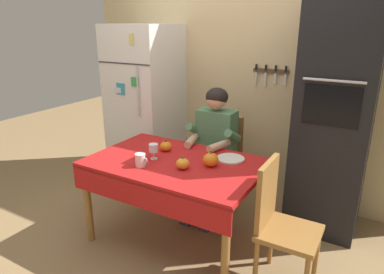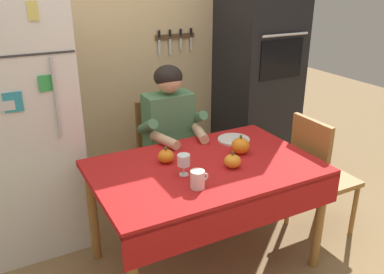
{
  "view_description": "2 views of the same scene",
  "coord_description": "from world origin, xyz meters",
  "px_view_note": "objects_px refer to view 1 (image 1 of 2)",
  "views": [
    {
      "loc": [
        1.42,
        -2.08,
        1.81
      ],
      "look_at": [
        0.11,
        0.18,
        0.94
      ],
      "focal_mm": 32.13,
      "sensor_mm": 36.0,
      "label": 1
    },
    {
      "loc": [
        -1.14,
        -1.88,
        1.86
      ],
      "look_at": [
        -0.01,
        0.25,
        0.88
      ],
      "focal_mm": 37.9,
      "sensor_mm": 36.0,
      "label": 2
    }
  ],
  "objects_px": {
    "chair_right_side": "(279,220)",
    "pumpkin_medium": "(166,146)",
    "wall_oven": "(335,116)",
    "dining_table": "(174,171)",
    "refrigerator": "(146,107)",
    "seated_person": "(213,142)",
    "pumpkin_small": "(183,164)",
    "pumpkin_large": "(211,160)",
    "serving_tray": "(230,159)",
    "coffee_mug": "(141,160)",
    "wine_glass": "(154,148)",
    "chair_behind_person": "(221,157)"
  },
  "relations": [
    {
      "from": "pumpkin_small",
      "to": "coffee_mug",
      "type": "bearing_deg",
      "value": -158.32
    },
    {
      "from": "wall_oven",
      "to": "wine_glass",
      "type": "height_order",
      "value": "wall_oven"
    },
    {
      "from": "chair_behind_person",
      "to": "seated_person",
      "type": "relative_size",
      "value": 0.75
    },
    {
      "from": "chair_right_side",
      "to": "coffee_mug",
      "type": "xyz_separation_m",
      "value": [
        -1.08,
        -0.15,
        0.28
      ]
    },
    {
      "from": "wall_oven",
      "to": "dining_table",
      "type": "height_order",
      "value": "wall_oven"
    },
    {
      "from": "chair_behind_person",
      "to": "pumpkin_medium",
      "type": "xyz_separation_m",
      "value": [
        -0.25,
        -0.62,
        0.27
      ]
    },
    {
      "from": "serving_tray",
      "to": "coffee_mug",
      "type": "bearing_deg",
      "value": -139.31
    },
    {
      "from": "pumpkin_large",
      "to": "serving_tray",
      "type": "distance_m",
      "value": 0.22
    },
    {
      "from": "chair_right_side",
      "to": "serving_tray",
      "type": "bearing_deg",
      "value": 148.08
    },
    {
      "from": "dining_table",
      "to": "pumpkin_medium",
      "type": "relative_size",
      "value": 13.21
    },
    {
      "from": "seated_person",
      "to": "coffee_mug",
      "type": "height_order",
      "value": "seated_person"
    },
    {
      "from": "chair_right_side",
      "to": "pumpkin_large",
      "type": "xyz_separation_m",
      "value": [
        -0.6,
        0.13,
        0.28
      ]
    },
    {
      "from": "refrigerator",
      "to": "chair_right_side",
      "type": "bearing_deg",
      "value": -26.89
    },
    {
      "from": "chair_right_side",
      "to": "seated_person",
      "type": "bearing_deg",
      "value": 142.2
    },
    {
      "from": "chair_behind_person",
      "to": "pumpkin_small",
      "type": "height_order",
      "value": "chair_behind_person"
    },
    {
      "from": "wall_oven",
      "to": "chair_behind_person",
      "type": "xyz_separation_m",
      "value": [
        -1.0,
        -0.13,
        -0.54
      ]
    },
    {
      "from": "dining_table",
      "to": "serving_tray",
      "type": "xyz_separation_m",
      "value": [
        0.38,
        0.27,
        0.09
      ]
    },
    {
      "from": "coffee_mug",
      "to": "pumpkin_small",
      "type": "distance_m",
      "value": 0.33
    },
    {
      "from": "chair_right_side",
      "to": "serving_tray",
      "type": "relative_size",
      "value": 4.05
    },
    {
      "from": "dining_table",
      "to": "coffee_mug",
      "type": "relative_size",
      "value": 12.81
    },
    {
      "from": "dining_table",
      "to": "wall_oven",
      "type": "bearing_deg",
      "value": 41.31
    },
    {
      "from": "coffee_mug",
      "to": "dining_table",
      "type": "bearing_deg",
      "value": 49.34
    },
    {
      "from": "wall_oven",
      "to": "pumpkin_large",
      "type": "distance_m",
      "value": 1.17
    },
    {
      "from": "chair_behind_person",
      "to": "pumpkin_medium",
      "type": "relative_size",
      "value": 8.77
    },
    {
      "from": "chair_behind_person",
      "to": "seated_person",
      "type": "height_order",
      "value": "seated_person"
    },
    {
      "from": "seated_person",
      "to": "wall_oven",
      "type": "bearing_deg",
      "value": 17.71
    },
    {
      "from": "pumpkin_large",
      "to": "refrigerator",
      "type": "bearing_deg",
      "value": 146.93
    },
    {
      "from": "wall_oven",
      "to": "serving_tray",
      "type": "xyz_separation_m",
      "value": [
        -0.67,
        -0.65,
        -0.3
      ]
    },
    {
      "from": "dining_table",
      "to": "pumpkin_large",
      "type": "bearing_deg",
      "value": 13.47
    },
    {
      "from": "pumpkin_small",
      "to": "wine_glass",
      "type": "bearing_deg",
      "value": 170.81
    },
    {
      "from": "seated_person",
      "to": "pumpkin_medium",
      "type": "bearing_deg",
      "value": -120.16
    },
    {
      "from": "dining_table",
      "to": "wine_glass",
      "type": "height_order",
      "value": "wine_glass"
    },
    {
      "from": "wall_oven",
      "to": "pumpkin_large",
      "type": "height_order",
      "value": "wall_oven"
    },
    {
      "from": "refrigerator",
      "to": "pumpkin_small",
      "type": "xyz_separation_m",
      "value": [
        1.08,
        -0.97,
        -0.12
      ]
    },
    {
      "from": "wall_oven",
      "to": "coffee_mug",
      "type": "distance_m",
      "value": 1.69
    },
    {
      "from": "chair_behind_person",
      "to": "pumpkin_large",
      "type": "relative_size",
      "value": 7.23
    },
    {
      "from": "refrigerator",
      "to": "serving_tray",
      "type": "height_order",
      "value": "refrigerator"
    },
    {
      "from": "dining_table",
      "to": "wine_glass",
      "type": "bearing_deg",
      "value": -169.62
    },
    {
      "from": "pumpkin_small",
      "to": "refrigerator",
      "type": "bearing_deg",
      "value": 138.29
    },
    {
      "from": "dining_table",
      "to": "chair_right_side",
      "type": "xyz_separation_m",
      "value": [
        0.9,
        -0.06,
        -0.14
      ]
    },
    {
      "from": "wall_oven",
      "to": "wine_glass",
      "type": "relative_size",
      "value": 16.0
    },
    {
      "from": "chair_right_side",
      "to": "pumpkin_medium",
      "type": "bearing_deg",
      "value": 168.18
    },
    {
      "from": "wall_oven",
      "to": "seated_person",
      "type": "distance_m",
      "value": 1.09
    },
    {
      "from": "refrigerator",
      "to": "seated_person",
      "type": "relative_size",
      "value": 1.45
    },
    {
      "from": "refrigerator",
      "to": "chair_behind_person",
      "type": "height_order",
      "value": "refrigerator"
    },
    {
      "from": "pumpkin_large",
      "to": "serving_tray",
      "type": "bearing_deg",
      "value": 68.0
    },
    {
      "from": "pumpkin_large",
      "to": "pumpkin_small",
      "type": "bearing_deg",
      "value": -136.71
    },
    {
      "from": "refrigerator",
      "to": "pumpkin_large",
      "type": "xyz_separation_m",
      "value": [
        1.25,
        -0.81,
        -0.11
      ]
    },
    {
      "from": "wall_oven",
      "to": "coffee_mug",
      "type": "bearing_deg",
      "value": -137.38
    },
    {
      "from": "wine_glass",
      "to": "pumpkin_large",
      "type": "distance_m",
      "value": 0.49
    }
  ]
}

